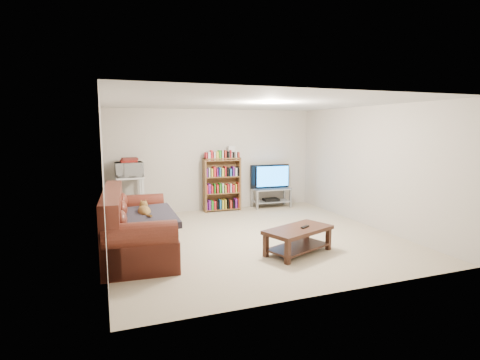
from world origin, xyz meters
name	(u,v)px	position (x,y,z in m)	size (l,w,h in m)	color
floor	(253,237)	(0.00, 0.00, 0.00)	(5.00, 5.00, 0.00)	#C4B292
ceiling	(253,103)	(0.00, 0.00, 2.40)	(5.00, 5.00, 0.00)	white
wall_back	(214,160)	(0.00, 2.50, 1.20)	(5.00, 5.00, 0.00)	beige
wall_front	(334,195)	(0.00, -2.50, 1.20)	(5.00, 5.00, 0.00)	beige
wall_left	(104,178)	(-2.50, 0.00, 1.20)	(5.00, 5.00, 0.00)	beige
wall_right	(369,167)	(2.50, 0.00, 1.20)	(5.00, 5.00, 0.00)	beige
sofa	(133,231)	(-2.11, -0.11, 0.35)	(1.16, 2.42, 1.01)	#592217
blanket	(145,218)	(-1.92, -0.28, 0.58)	(0.91, 1.18, 0.10)	#2D2A34
cat	(144,211)	(-1.91, -0.07, 0.64)	(0.26, 0.64, 0.19)	brown
coffee_table	(298,236)	(0.35, -1.06, 0.28)	(1.25, 0.94, 0.41)	#361C13
remote	(305,227)	(0.46, -1.07, 0.42)	(0.18, 0.05, 0.02)	black
tv_stand	(271,194)	(1.40, 2.23, 0.32)	(0.96, 0.45, 0.47)	#999EA3
television	(271,177)	(1.40, 2.23, 0.77)	(1.02, 0.13, 0.59)	black
dvd_player	(271,200)	(1.40, 2.23, 0.19)	(0.38, 0.27, 0.06)	black
bookshelf	(222,184)	(0.13, 2.28, 0.66)	(0.89, 0.30, 1.27)	brown
shelf_clutter	(226,153)	(0.23, 2.29, 1.38)	(0.65, 0.20, 0.28)	silver
microwave_stand	(130,192)	(-1.99, 2.18, 0.59)	(0.60, 0.45, 0.93)	silver
microwave	(129,169)	(-1.99, 2.18, 1.08)	(0.57, 0.39, 0.32)	silver
game_boxes	(129,161)	(-1.99, 2.18, 1.27)	(0.34, 0.29, 0.05)	maroon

